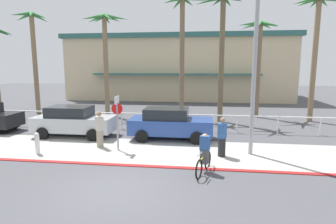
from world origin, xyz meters
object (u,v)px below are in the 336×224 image
(streetlight_curb, at_px, (256,57))
(palm_tree_1, at_px, (33,42))
(car_blue_2, at_px, (170,123))
(pedestrian_0, at_px, (100,131))
(pedestrian_1, at_px, (222,139))
(car_silver_1, at_px, (74,121))
(palm_tree_6, at_px, (317,28))
(bollard_2, at_px, (37,143))
(palm_tree_4, at_px, (221,33))
(palm_tree_5, at_px, (259,45))
(cyclist_yellow_0, at_px, (204,154))
(palm_tree_2, at_px, (105,39))
(palm_tree_3, at_px, (182,33))
(stop_sign_bike_lane, at_px, (117,115))

(streetlight_curb, height_order, palm_tree_1, palm_tree_1)
(palm_tree_1, xyz_separation_m, car_blue_2, (11.77, -6.67, -4.92))
(pedestrian_0, bearing_deg, palm_tree_1, 134.82)
(palm_tree_1, xyz_separation_m, pedestrian_0, (8.60, -8.66, -4.97))
(streetlight_curb, xyz_separation_m, pedestrian_1, (-1.29, -0.26, -3.47))
(car_silver_1, bearing_deg, palm_tree_6, 23.19)
(bollard_2, distance_m, streetlight_curb, 10.21)
(bollard_2, distance_m, palm_tree_4, 13.27)
(palm_tree_1, distance_m, car_blue_2, 14.40)
(palm_tree_4, height_order, pedestrian_1, palm_tree_4)
(bollard_2, height_order, car_silver_1, car_silver_1)
(car_blue_2, bearing_deg, palm_tree_5, 52.36)
(palm_tree_5, xyz_separation_m, cyclist_yellow_0, (-3.86, -12.00, -4.70))
(palm_tree_6, bearing_deg, cyclist_yellow_0, -124.24)
(palm_tree_2, distance_m, palm_tree_3, 5.97)
(palm_tree_6, distance_m, cyclist_yellow_0, 14.27)
(car_blue_2, bearing_deg, bollard_2, -148.63)
(bollard_2, height_order, palm_tree_4, palm_tree_4)
(palm_tree_2, distance_m, palm_tree_4, 8.81)
(palm_tree_3, distance_m, car_blue_2, 8.41)
(stop_sign_bike_lane, distance_m, cyclist_yellow_0, 4.68)
(palm_tree_6, distance_m, pedestrian_1, 12.38)
(palm_tree_2, distance_m, cyclist_yellow_0, 14.65)
(palm_tree_6, distance_m, car_blue_2, 12.41)
(palm_tree_2, height_order, cyclist_yellow_0, palm_tree_2)
(palm_tree_5, relative_size, car_blue_2, 1.63)
(palm_tree_1, height_order, palm_tree_3, palm_tree_3)
(palm_tree_3, height_order, car_blue_2, palm_tree_3)
(cyclist_yellow_0, distance_m, pedestrian_1, 2.10)
(car_blue_2, height_order, pedestrian_1, pedestrian_1)
(palm_tree_3, relative_size, car_blue_2, 2.01)
(stop_sign_bike_lane, relative_size, pedestrian_0, 1.44)
(palm_tree_2, xyz_separation_m, cyclist_yellow_0, (7.72, -11.32, -5.20))
(bollard_2, height_order, palm_tree_5, palm_tree_5)
(stop_sign_bike_lane, relative_size, palm_tree_2, 0.33)
(car_silver_1, height_order, car_blue_2, same)
(bollard_2, relative_size, palm_tree_3, 0.11)
(palm_tree_1, bearing_deg, bollard_2, -58.22)
(stop_sign_bike_lane, bearing_deg, palm_tree_3, 75.80)
(palm_tree_6, bearing_deg, palm_tree_3, 178.39)
(palm_tree_6, distance_m, car_silver_1, 16.85)
(stop_sign_bike_lane, distance_m, palm_tree_5, 13.08)
(stop_sign_bike_lane, relative_size, palm_tree_6, 0.30)
(car_silver_1, height_order, pedestrian_1, pedestrian_1)
(pedestrian_1, bearing_deg, palm_tree_5, 72.76)
(car_blue_2, bearing_deg, cyclist_yellow_0, -68.06)
(bollard_2, relative_size, cyclist_yellow_0, 0.57)
(palm_tree_1, bearing_deg, palm_tree_3, -0.97)
(palm_tree_2, bearing_deg, palm_tree_4, -9.36)
(streetlight_curb, distance_m, pedestrian_0, 7.87)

